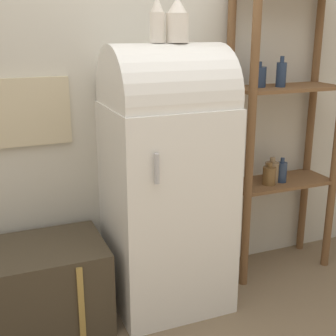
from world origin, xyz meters
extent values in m
plane|color=#7A664C|center=(0.00, 0.00, 0.00)|extent=(12.00, 12.00, 0.00)
cube|color=beige|center=(0.00, 0.58, 1.35)|extent=(7.00, 0.05, 2.70)
cube|color=#C6B793|center=(-0.72, 0.54, 1.12)|extent=(0.52, 0.02, 0.36)
cube|color=white|center=(0.00, 0.27, 0.58)|extent=(0.63, 0.57, 1.16)
cylinder|color=white|center=(0.00, 0.27, 1.21)|extent=(0.62, 0.54, 0.54)
cylinder|color=#B7B7BC|center=(-0.17, -0.04, 0.92)|extent=(0.02, 0.02, 0.15)
cube|color=#423828|center=(-0.77, 0.27, 0.23)|extent=(0.79, 0.48, 0.47)
cube|color=#AD8942|center=(-0.56, 0.02, 0.23)|extent=(0.03, 0.01, 0.42)
cylinder|color=brown|center=(0.51, 0.24, 0.91)|extent=(0.05, 0.05, 1.81)
cylinder|color=brown|center=(0.51, 0.51, 0.91)|extent=(0.05, 0.05, 1.81)
cylinder|color=brown|center=(1.15, 0.51, 0.91)|extent=(0.05, 0.05, 1.81)
cube|color=brown|center=(0.83, 0.37, 0.59)|extent=(0.67, 0.30, 0.02)
cube|color=brown|center=(0.83, 0.37, 1.20)|extent=(0.67, 0.30, 0.02)
cylinder|color=brown|center=(0.72, 0.33, 0.66)|extent=(0.08, 0.08, 0.11)
cylinder|color=brown|center=(0.72, 0.33, 0.73)|extent=(0.03, 0.03, 0.03)
cylinder|color=#23334C|center=(0.82, 0.34, 0.67)|extent=(0.06, 0.06, 0.13)
cylinder|color=#23334C|center=(0.82, 0.34, 0.75)|extent=(0.03, 0.03, 0.03)
cylinder|color=#7F6647|center=(0.76, 0.36, 0.67)|extent=(0.09, 0.09, 0.13)
cylinder|color=#7F6647|center=(0.76, 0.36, 0.75)|extent=(0.03, 0.03, 0.03)
cylinder|color=#23334C|center=(0.65, 0.41, 1.27)|extent=(0.10, 0.10, 0.12)
cylinder|color=#23334C|center=(0.65, 0.41, 1.34)|extent=(0.04, 0.04, 0.03)
cylinder|color=#23334C|center=(0.77, 0.35, 1.28)|extent=(0.06, 0.06, 0.14)
cylinder|color=#23334C|center=(0.77, 0.35, 1.37)|extent=(0.02, 0.02, 0.04)
cylinder|color=silver|center=(-0.05, 0.26, 1.55)|extent=(0.07, 0.07, 0.15)
cone|color=silver|center=(-0.05, 0.26, 1.66)|extent=(0.06, 0.06, 0.08)
cylinder|color=silver|center=(0.05, 0.25, 1.55)|extent=(0.12, 0.12, 0.14)
cone|color=silver|center=(0.05, 0.25, 1.66)|extent=(0.10, 0.10, 0.08)
camera|label=1|loc=(-0.92, -2.00, 1.56)|focal=50.00mm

